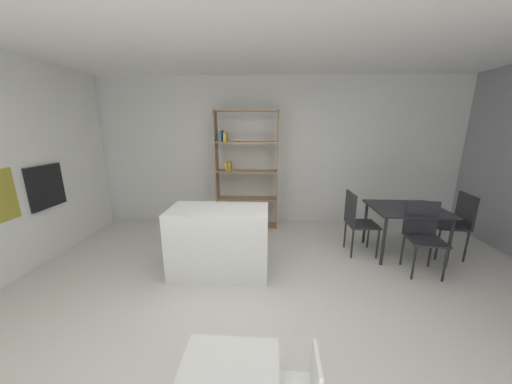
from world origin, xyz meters
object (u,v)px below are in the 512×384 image
(built_in_oven, at_px, (46,186))
(dining_chair_near, at_px, (423,231))
(open_bookshelf, at_px, (243,173))
(dining_chair_island_side, at_px, (356,218))
(kitchen_island, at_px, (219,241))
(child_table, at_px, (230,375))
(dining_chair_window_side, at_px, (456,219))
(dining_table, at_px, (406,213))

(built_in_oven, height_order, dining_chair_near, built_in_oven)
(built_in_oven, height_order, open_bookshelf, open_bookshelf)
(built_in_oven, relative_size, dining_chair_island_side, 0.64)
(built_in_oven, bearing_deg, kitchen_island, -7.52)
(child_table, height_order, dining_chair_window_side, dining_chair_window_side)
(dining_chair_near, bearing_deg, dining_table, 96.36)
(open_bookshelf, xyz_separation_m, dining_chair_window_side, (3.22, -1.03, -0.47))
(dining_chair_window_side, bearing_deg, open_bookshelf, -101.22)
(dining_table, bearing_deg, kitchen_island, -166.50)
(child_table, bearing_deg, dining_chair_near, 41.85)
(built_in_oven, relative_size, open_bookshelf, 0.28)
(built_in_oven, distance_m, open_bookshelf, 2.99)
(kitchen_island, height_order, dining_chair_near, dining_chair_near)
(open_bookshelf, bearing_deg, kitchen_island, -95.49)
(open_bookshelf, relative_size, dining_chair_near, 2.32)
(dining_chair_island_side, bearing_deg, kitchen_island, 106.98)
(child_table, bearing_deg, dining_table, 47.61)
(open_bookshelf, height_order, dining_chair_island_side, open_bookshelf)
(open_bookshelf, xyz_separation_m, dining_chair_island_side, (1.78, -1.02, -0.48))
(kitchen_island, bearing_deg, dining_table, 13.50)
(open_bookshelf, bearing_deg, child_table, -85.92)
(open_bookshelf, relative_size, dining_chair_island_side, 2.27)
(kitchen_island, distance_m, dining_chair_near, 2.68)
(child_table, relative_size, dining_chair_near, 0.66)
(open_bookshelf, distance_m, dining_chair_near, 2.94)
(kitchen_island, relative_size, dining_chair_window_side, 1.32)
(built_in_oven, relative_size, dining_chair_window_side, 0.64)
(dining_chair_near, relative_size, dining_chair_window_side, 0.98)
(dining_chair_near, bearing_deg, built_in_oven, -176.28)
(kitchen_island, bearing_deg, dining_chair_window_side, 10.52)
(built_in_oven, xyz_separation_m, dining_chair_window_side, (5.90, 0.29, -0.49))
(dining_table, bearing_deg, child_table, -132.39)
(built_in_oven, bearing_deg, dining_table, 3.38)
(open_bookshelf, distance_m, dining_chair_window_side, 3.41)
(open_bookshelf, bearing_deg, dining_table, -22.22)
(child_table, height_order, dining_chair_near, dining_chair_near)
(built_in_oven, distance_m, kitchen_island, 2.62)
(built_in_oven, distance_m, dining_chair_window_side, 5.92)
(dining_chair_window_side, bearing_deg, child_table, -43.84)
(kitchen_island, height_order, dining_chair_island_side, dining_chair_island_side)
(open_bookshelf, height_order, dining_table, open_bookshelf)
(kitchen_island, xyz_separation_m, dining_chair_near, (2.67, 0.20, 0.11))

